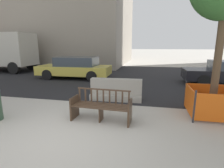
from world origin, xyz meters
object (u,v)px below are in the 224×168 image
street_bench (101,107)px  jersey_barrier_centre (116,91)px  construction_fence (212,101)px  car_taxi_near (75,67)px

street_bench → jersey_barrier_centre: 2.03m
street_bench → construction_fence: size_ratio=1.27×
street_bench → car_taxi_near: size_ratio=0.37×
street_bench → construction_fence: (3.19, 1.04, 0.07)m
jersey_barrier_centre → car_taxi_near: (-3.46, 4.01, 0.36)m
jersey_barrier_centre → car_taxi_near: 5.30m
construction_fence → jersey_barrier_centre: bearing=162.5°
street_bench → construction_fence: 3.35m
street_bench → jersey_barrier_centre: street_bench is taller
construction_fence → street_bench: bearing=-162.0°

